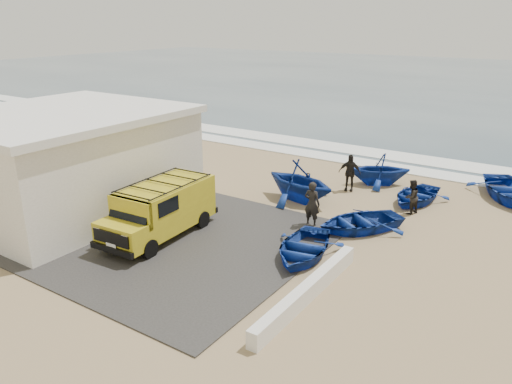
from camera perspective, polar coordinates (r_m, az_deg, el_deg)
The scene contains 17 objects.
ground at distance 20.02m, azimuth -2.73°, elevation -4.25°, with size 160.00×160.00×0.00m, color #9D845B.
slab at distance 19.83m, azimuth -10.86°, elevation -4.75°, with size 12.00×10.00×0.05m, color #383533.
ocean at distance 72.01m, azimuth 25.23°, elevation 11.12°, with size 180.00×88.00×0.01m, color #385166.
surf_line at distance 29.96m, azimuth 11.00°, elevation 3.52°, with size 180.00×1.60×0.06m, color white.
surf_wash at distance 32.21m, azimuth 12.76°, elevation 4.48°, with size 180.00×2.20×0.04m, color white.
building at distance 23.16m, azimuth -21.03°, elevation 3.42°, with size 8.40×9.40×4.30m.
parapet at distance 15.24m, azimuth 5.93°, elevation -11.20°, with size 0.35×6.00×0.55m, color silver.
van at distance 19.33m, azimuth -10.82°, elevation -1.82°, with size 2.22×5.04×2.12m.
boat_near_left at distance 17.70m, azimuth 5.40°, elevation -6.32°, with size 2.48×3.48×0.72m, color navy.
boat_near_right at distance 20.19m, azimuth 11.76°, elevation -3.31°, with size 2.55×3.56×0.74m, color navy.
boat_mid_left at distance 22.87m, azimuth 4.99°, elevation 1.31°, with size 3.14×3.64×1.92m, color navy.
boat_mid_right at distance 23.86m, azimuth 17.79°, elevation -0.37°, with size 2.34×3.28×0.68m, color navy.
boat_far_left at distance 25.83m, azimuth 13.88°, elevation 2.57°, with size 2.64×3.06×1.61m, color navy.
boat_far_right at distance 25.89m, azimuth 27.11°, elevation 0.19°, with size 3.16×4.43×0.92m, color navy.
fisherman_front at distance 20.14m, azimuth 6.42°, elevation -1.35°, with size 0.68×0.45×1.86m, color black.
fisherman_middle at distance 22.31m, azimuth 17.33°, elevation -0.53°, with size 0.73×0.57×1.51m, color black.
fisherman_back at distance 24.57m, azimuth 10.64°, elevation 2.20°, with size 1.06×0.44×1.81m, color black.
Camera 1 is at (10.96, -14.73, 7.98)m, focal length 35.00 mm.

